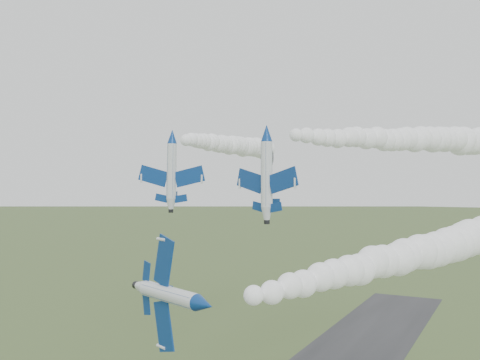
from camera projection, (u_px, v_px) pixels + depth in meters
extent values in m
cylinder|color=silver|center=(204.00, 305.00, 43.42)|extent=(4.44, 8.07, 1.45)
cone|color=navy|center=(149.00, 315.00, 40.11)|extent=(2.16, 2.52, 1.45)
cone|color=silver|center=(250.00, 296.00, 46.61)|extent=(2.01, 2.17, 1.45)
cylinder|color=black|center=(258.00, 295.00, 47.24)|extent=(0.90, 0.82, 0.74)
ellipsoid|color=black|center=(187.00, 310.00, 41.66)|extent=(1.96, 2.95, 0.97)
cube|color=navy|center=(211.00, 268.00, 44.06)|extent=(1.02, 2.20, 4.45)
cube|color=navy|center=(211.00, 338.00, 44.01)|extent=(1.02, 2.20, 4.45)
cube|color=navy|center=(242.00, 280.00, 46.06)|extent=(0.50, 1.02, 1.94)
cube|color=navy|center=(242.00, 316.00, 46.03)|extent=(0.50, 1.02, 1.94)
cube|color=navy|center=(250.00, 301.00, 44.94)|extent=(2.56, 2.24, 0.12)
cylinder|color=silver|center=(172.00, 137.00, 76.16)|extent=(3.00, 7.92, 1.42)
cone|color=navy|center=(158.00, 133.00, 71.42)|extent=(1.81, 2.29, 1.42)
cone|color=silver|center=(184.00, 139.00, 80.72)|extent=(1.73, 1.93, 1.42)
cylinder|color=black|center=(187.00, 140.00, 81.61)|extent=(0.82, 0.69, 0.72)
ellipsoid|color=black|center=(167.00, 132.00, 74.23)|extent=(1.48, 2.81, 0.94)
cube|color=navy|center=(156.00, 138.00, 77.61)|extent=(4.64, 3.06, 0.21)
cube|color=navy|center=(192.00, 138.00, 76.13)|extent=(4.64, 3.06, 0.21)
cube|color=navy|center=(173.00, 139.00, 80.31)|extent=(2.03, 1.38, 0.13)
cube|color=navy|center=(192.00, 139.00, 79.52)|extent=(2.03, 1.38, 0.13)
cube|color=navy|center=(182.00, 131.00, 79.70)|extent=(0.45, 1.48, 2.04)
cylinder|color=silver|center=(267.00, 133.00, 68.47)|extent=(4.30, 8.37, 1.50)
cone|color=navy|center=(236.00, 130.00, 64.91)|extent=(2.16, 2.58, 1.50)
cone|color=silver|center=(293.00, 136.00, 71.89)|extent=(2.03, 2.20, 1.50)
cylinder|color=black|center=(298.00, 136.00, 72.57)|extent=(0.92, 0.82, 0.76)
ellipsoid|color=black|center=(255.00, 128.00, 67.02)|extent=(1.93, 3.04, 1.00)
cube|color=navy|center=(255.00, 136.00, 71.21)|extent=(5.13, 3.83, 0.15)
cube|color=navy|center=(288.00, 133.00, 66.80)|extent=(5.13, 3.83, 0.15)
cube|color=navy|center=(280.00, 136.00, 72.47)|extent=(2.25, 1.72, 0.10)
cube|color=navy|center=(298.00, 134.00, 70.11)|extent=(2.25, 1.72, 0.10)
cube|color=navy|center=(287.00, 125.00, 71.14)|extent=(0.67, 1.54, 2.19)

